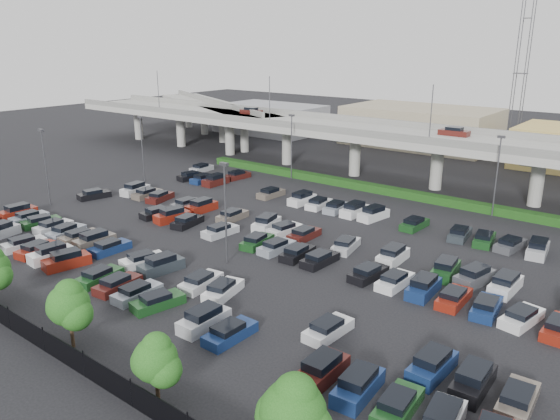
{
  "coord_description": "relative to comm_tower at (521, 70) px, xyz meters",
  "views": [
    {
      "loc": [
        35.52,
        -44.65,
        21.44
      ],
      "look_at": [
        -2.87,
        4.29,
        2.0
      ],
      "focal_mm": 35.0,
      "sensor_mm": 36.0,
      "label": 1
    }
  ],
  "objects": [
    {
      "name": "distant_buildings",
      "position": [
        8.38,
        -12.19,
        -11.87
      ],
      "size": [
        138.0,
        24.0,
        9.0
      ],
      "color": "gray",
      "rests_on": "ground"
    },
    {
      "name": "ground",
      "position": [
        -4.0,
        -74.0,
        -15.61
      ],
      "size": [
        280.0,
        280.0,
        0.0
      ],
      "primitive_type": "plane",
      "color": "black"
    },
    {
      "name": "on_ramp",
      "position": [
        -56.1,
        -30.95,
        -8.76
      ],
      "size": [
        50.93,
        30.13,
        8.8
      ],
      "color": "#96968E",
      "rests_on": "ground"
    },
    {
      "name": "tree_row",
      "position": [
        -3.3,
        -100.53,
        -12.09
      ],
      "size": [
        65.07,
        3.66,
        5.94
      ],
      "color": "#332316",
      "rests_on": "ground"
    },
    {
      "name": "overpass",
      "position": [
        -4.22,
        -41.97,
        -8.64
      ],
      "size": [
        150.0,
        13.0,
        15.8
      ],
      "color": "#96968E",
      "rests_on": "ground"
    },
    {
      "name": "light_poles",
      "position": [
        -8.12,
        -72.0,
        -9.37
      ],
      "size": [
        66.9,
        48.38,
        10.3
      ],
      "color": "#46454A",
      "rests_on": "ground"
    },
    {
      "name": "parked_cars",
      "position": [
        -4.21,
        -77.95,
        -14.99
      ],
      "size": [
        63.12,
        41.62,
        1.67
      ],
      "color": "#4A1813",
      "rests_on": "ground"
    },
    {
      "name": "comm_tower",
      "position": [
        0.0,
        0.0,
        0.0
      ],
      "size": [
        2.4,
        2.4,
        30.0
      ],
      "color": "#46454A",
      "rests_on": "ground"
    },
    {
      "name": "fence",
      "position": [
        -4.05,
        -102.0,
        -14.71
      ],
      "size": [
        70.0,
        0.1,
        2.0
      ],
      "color": "black",
      "rests_on": "ground"
    },
    {
      "name": "hedge",
      "position": [
        -4.0,
        -49.0,
        -15.06
      ],
      "size": [
        66.0,
        1.6,
        1.1
      ],
      "primitive_type": "cube",
      "color": "#133910",
      "rests_on": "ground"
    }
  ]
}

